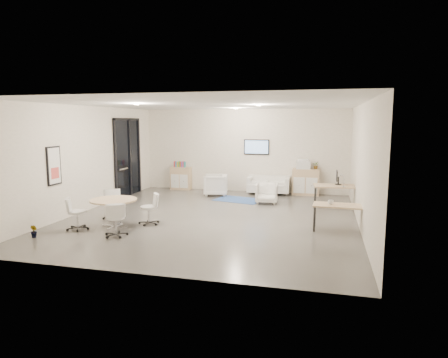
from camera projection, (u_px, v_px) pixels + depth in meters
The scene contains 21 objects.
room_shell at pixel (213, 162), 11.26m from camera, with size 9.60×10.60×4.80m.
glass_door at pixel (128, 155), 14.64m from camera, with size 0.09×1.90×2.85m.
artwork at pixel (54, 166), 10.69m from camera, with size 0.05×0.54×1.04m.
wall_tv at pixel (257, 147), 15.39m from camera, with size 0.98×0.06×0.58m.
ceiling_spots at pixel (214, 106), 11.88m from camera, with size 3.14×4.14×0.03m.
sideboard_left at pixel (181, 178), 16.13m from camera, with size 0.80×0.42×0.90m.
sideboard_right at pixel (306, 182), 14.89m from camera, with size 0.98×0.47×0.98m.
books at pixel (180, 164), 16.06m from camera, with size 0.47×0.14×0.22m.
printer at pixel (303, 164), 14.83m from camera, with size 0.55×0.47×0.36m.
loveseat at pixel (269, 186), 15.12m from camera, with size 1.59×0.83×0.59m.
blue_rug at pixel (239, 200), 14.00m from camera, with size 1.61×1.07×0.01m, color #2A4D82.
armchair_left at pixel (216, 184), 14.81m from camera, with size 0.83×0.78×0.86m, color beige.
armchair_right at pixel (267, 192), 13.41m from camera, with size 0.71×0.66×0.73m, color beige.
desk_rear at pixel (338, 188), 12.36m from camera, with size 1.54×0.88×0.77m.
desk_front at pixel (339, 207), 10.00m from camera, with size 1.29×0.69×0.66m.
monitor at pixel (337, 177), 12.47m from camera, with size 0.20×0.50×0.44m.
round_table at pixel (114, 202), 10.33m from camera, with size 1.20×1.20×0.73m.
meeting_chairs at pixel (114, 211), 10.37m from camera, with size 2.33×2.33×0.82m.
plant_cabinet at pixel (316, 166), 14.74m from camera, with size 0.26×0.28×0.22m, color #3F7F3F.
plant_floor at pixel (34, 235), 9.42m from camera, with size 0.17×0.32×0.14m, color #3F7F3F.
cup at pixel (331, 202), 10.03m from camera, with size 0.14×0.11×0.14m, color white.
Camera 1 is at (3.07, -10.79, 2.72)m, focal length 32.00 mm.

